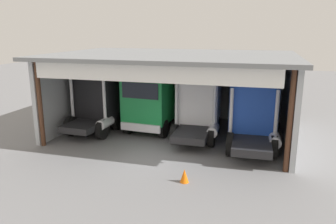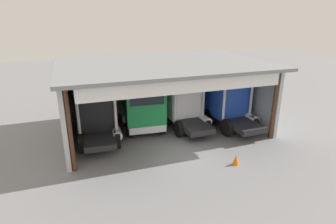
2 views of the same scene
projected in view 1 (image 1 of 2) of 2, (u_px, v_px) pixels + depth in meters
ground_plane at (151, 158)px, 15.84m from camera, size 80.00×80.00×0.00m
workshop_shed at (177, 77)px, 19.61m from camera, size 13.35×9.32×4.72m
truck_black_left_bay at (97, 100)px, 19.69m from camera, size 2.59×4.23×3.69m
truck_green_center_bay at (149, 101)px, 19.36m from camera, size 2.78×4.34×3.73m
truck_white_yard_outside at (198, 107)px, 18.57m from camera, size 2.53×4.54×3.39m
truck_blue_center_right_bay at (254, 110)px, 16.96m from camera, size 2.61×4.91×3.78m
oil_drum at (238, 115)px, 21.94m from camera, size 0.58×0.58×0.93m
tool_cart at (206, 117)px, 21.39m from camera, size 0.90×0.60×1.00m
traffic_cone at (184, 176)px, 13.26m from camera, size 0.36×0.36×0.56m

